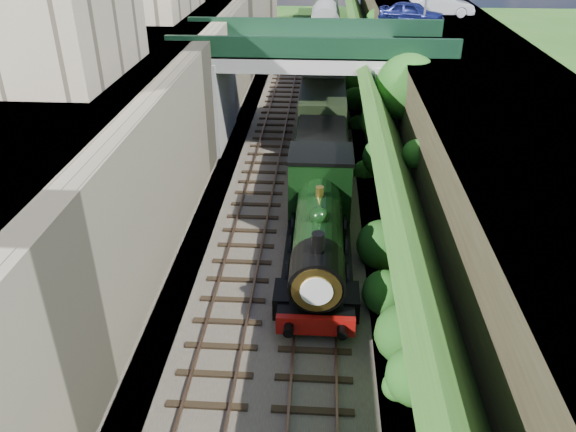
{
  "coord_description": "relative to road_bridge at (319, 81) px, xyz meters",
  "views": [
    {
      "loc": [
        1.22,
        -9.82,
        13.48
      ],
      "look_at": [
        0.0,
        9.14,
        2.9
      ],
      "focal_mm": 35.0,
      "sensor_mm": 36.0,
      "label": 1
    }
  ],
  "objects": [
    {
      "name": "trackbed",
      "position": [
        -0.94,
        -4.0,
        -3.98
      ],
      "size": [
        10.0,
        90.0,
        0.2
      ],
      "primitive_type": "cube",
      "color": "#473F38",
      "rests_on": "ground"
    },
    {
      "name": "retaining_wall",
      "position": [
        -6.44,
        -4.0,
        -0.58
      ],
      "size": [
        1.0,
        90.0,
        7.0
      ],
      "primitive_type": "cube",
      "color": "#756B56",
      "rests_on": "ground"
    },
    {
      "name": "street_plateau_left",
      "position": [
        -9.94,
        -4.0,
        -0.58
      ],
      "size": [
        6.0,
        90.0,
        7.0
      ],
      "primitive_type": "cube",
      "color": "#262628",
      "rests_on": "ground"
    },
    {
      "name": "street_plateau_right",
      "position": [
        8.56,
        -4.0,
        -0.95
      ],
      "size": [
        8.0,
        90.0,
        6.25
      ],
      "primitive_type": "cube",
      "color": "#262628",
      "rests_on": "ground"
    },
    {
      "name": "embankment_slope",
      "position": [
        3.94,
        -5.69,
        -1.51
      ],
      "size": [
        4.44,
        90.0,
        6.36
      ],
      "color": "#1E4714",
      "rests_on": "ground"
    },
    {
      "name": "track_left",
      "position": [
        -2.94,
        -4.0,
        -3.83
      ],
      "size": [
        2.5,
        90.0,
        0.2
      ],
      "color": "black",
      "rests_on": "trackbed"
    },
    {
      "name": "track_right",
      "position": [
        0.26,
        -4.0,
        -3.83
      ],
      "size": [
        2.5,
        90.0,
        0.2
      ],
      "color": "black",
      "rests_on": "trackbed"
    },
    {
      "name": "road_bridge",
      "position": [
        0.0,
        0.0,
        0.0
      ],
      "size": [
        16.0,
        6.4,
        7.25
      ],
      "color": "gray",
      "rests_on": "ground"
    },
    {
      "name": "building_near",
      "position": [
        -10.44,
        -10.0,
        4.92
      ],
      "size": [
        4.0,
        8.0,
        4.0
      ],
      "primitive_type": "cube",
      "color": "gray",
      "rests_on": "street_plateau_left"
    },
    {
      "name": "tree",
      "position": [
        4.97,
        -3.28,
        0.57
      ],
      "size": [
        3.6,
        3.8,
        6.6
      ],
      "color": "black",
      "rests_on": "ground"
    },
    {
      "name": "car_blue",
      "position": [
        6.14,
        6.9,
        2.92
      ],
      "size": [
        4.73,
        3.3,
        1.5
      ],
      "primitive_type": "imported",
      "rotation": [
        0.0,
        0.0,
        1.18
      ],
      "color": "navy",
      "rests_on": "street_plateau_right"
    },
    {
      "name": "car_silver",
      "position": [
        8.75,
        10.24,
        2.93
      ],
      "size": [
        4.62,
        1.73,
        1.51
      ],
      "primitive_type": "imported",
      "rotation": [
        0.0,
        0.0,
        1.6
      ],
      "color": "silver",
      "rests_on": "street_plateau_right"
    },
    {
      "name": "locomotive",
      "position": [
        0.26,
        -14.0,
        -2.18
      ],
      "size": [
        3.1,
        10.23,
        3.83
      ],
      "color": "black",
      "rests_on": "trackbed"
    },
    {
      "name": "tender",
      "position": [
        0.26,
        -6.63,
        -2.46
      ],
      "size": [
        2.7,
        6.0,
        3.05
      ],
      "color": "black",
      "rests_on": "trackbed"
    },
    {
      "name": "coach_front",
      "position": [
        0.26,
        5.97,
        -2.03
      ],
      "size": [
        2.9,
        18.0,
        3.7
      ],
      "color": "black",
      "rests_on": "trackbed"
    },
    {
      "name": "coach_middle",
      "position": [
        0.26,
        24.77,
        -2.03
      ],
      "size": [
        2.9,
        18.0,
        3.7
      ],
      "color": "black",
      "rests_on": "trackbed"
    },
    {
      "name": "coach_rear",
      "position": [
        0.26,
        43.57,
        -2.03
      ],
      "size": [
        2.9,
        18.0,
        3.7
      ],
      "color": "black",
      "rests_on": "trackbed"
    }
  ]
}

